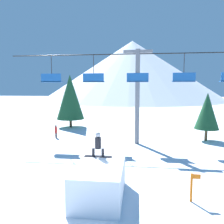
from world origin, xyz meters
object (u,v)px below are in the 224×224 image
object	(u,v)px
trail_marker	(192,187)
distant_skier	(56,131)
snow_ramp	(100,181)
pine_tree_near	(207,111)
snowboarder	(98,144)

from	to	relation	value
trail_marker	distant_skier	world-z (taller)	trail_marker
snow_ramp	distant_skier	distance (m)	12.59
snow_ramp	distant_skier	size ratio (longest dim) A/B	2.65
snow_ramp	pine_tree_near	size ratio (longest dim) A/B	0.74
trail_marker	pine_tree_near	bearing A→B (deg)	70.84
snow_ramp	distant_skier	bearing A→B (deg)	119.55
snowboarder	trail_marker	xyz separation A→B (m)	(4.20, -1.00, -1.43)
distant_skier	trail_marker	bearing A→B (deg)	-46.87
snowboarder	pine_tree_near	distance (m)	13.15
snowboarder	trail_marker	bearing A→B (deg)	-13.32
snow_ramp	trail_marker	xyz separation A→B (m)	(3.93, 0.13, -0.08)
snow_ramp	snowboarder	size ratio (longest dim) A/B	2.45
pine_tree_near	trail_marker	bearing A→B (deg)	-109.16
pine_tree_near	distant_skier	xyz separation A→B (m)	(-14.07, -0.48, -2.06)
snowboarder	trail_marker	distance (m)	4.55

